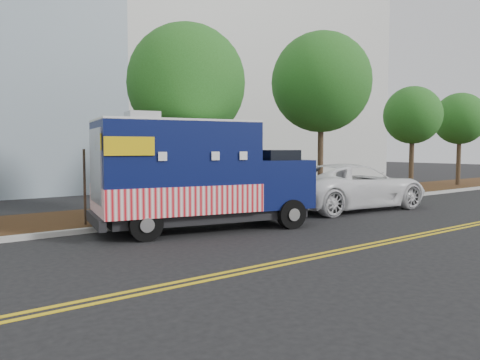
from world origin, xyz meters
TOP-DOWN VIEW (x-y plane):
  - ground at (0.00, 0.00)m, footprint 120.00×120.00m
  - curb at (0.00, 1.40)m, footprint 120.00×0.18m
  - mulch_strip at (0.00, 3.50)m, footprint 120.00×4.00m
  - centerline_near at (0.00, -4.45)m, footprint 120.00×0.10m
  - centerline_far at (0.00, -4.70)m, footprint 120.00×0.10m
  - tree_b at (0.11, 2.79)m, footprint 4.22×4.22m
  - tree_c at (7.20, 2.92)m, footprint 4.50×4.50m
  - tree_d at (14.49, 2.95)m, footprint 3.14×3.14m
  - tree_e at (19.55, 2.95)m, footprint 3.14×3.14m
  - sign_post at (-3.90, 1.99)m, footprint 0.06×0.06m
  - food_truck at (-1.31, 0.01)m, footprint 6.87×3.66m
  - white_car at (6.17, 0.26)m, footprint 6.76×3.62m

SIDE VIEW (x-z plane):
  - ground at x=0.00m, z-range 0.00..0.00m
  - centerline_near at x=0.00m, z-range 0.00..0.01m
  - centerline_far at x=0.00m, z-range 0.00..0.01m
  - curb at x=0.00m, z-range 0.00..0.15m
  - mulch_strip at x=0.00m, z-range 0.00..0.15m
  - white_car at x=6.17m, z-range 0.00..1.81m
  - sign_post at x=-3.90m, z-range 0.00..2.40m
  - food_truck at x=-1.31m, z-range -0.16..3.28m
  - tree_d at x=14.49m, z-range 1.30..7.08m
  - tree_e at x=19.55m, z-range 1.30..7.08m
  - tree_b at x=0.11m, z-range 1.30..8.15m
  - tree_c at x=7.20m, z-range 1.55..9.17m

